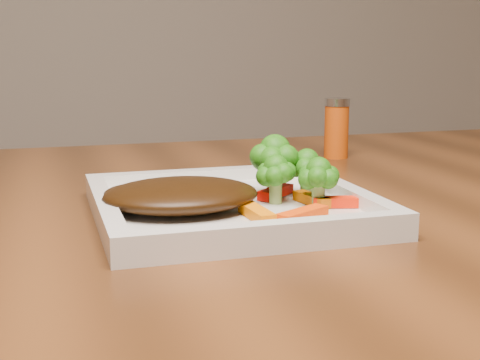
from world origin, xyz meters
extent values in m
cube|color=silver|center=(-0.02, -0.15, 0.76)|extent=(0.27, 0.27, 0.01)
ellipsoid|color=#311B07|center=(-0.07, -0.16, 0.78)|extent=(0.16, 0.12, 0.03)
cube|color=#FF4304|center=(0.03, -0.23, 0.77)|extent=(0.06, 0.04, 0.01)
cube|color=#FF2104|center=(0.09, -0.19, 0.77)|extent=(0.05, 0.03, 0.01)
cube|color=orange|center=(-0.01, -0.21, 0.77)|extent=(0.02, 0.06, 0.01)
cube|color=#CB5D03|center=(0.06, -0.18, 0.77)|extent=(0.02, 0.05, 0.01)
cube|color=#EE1003|center=(0.04, -0.13, 0.77)|extent=(0.05, 0.05, 0.01)
cylinder|color=#B9440A|center=(0.24, 0.15, 0.80)|extent=(0.04, 0.04, 0.09)
camera|label=1|loc=(-0.20, -0.79, 0.92)|focal=50.00mm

